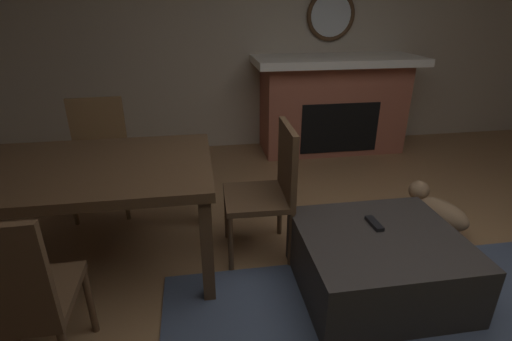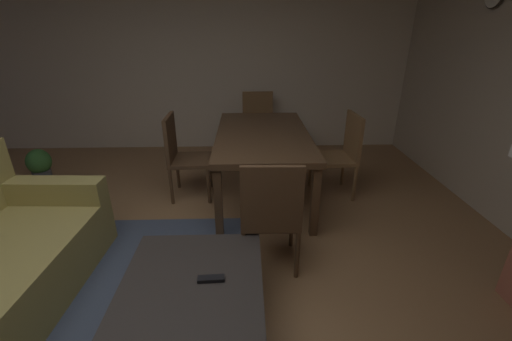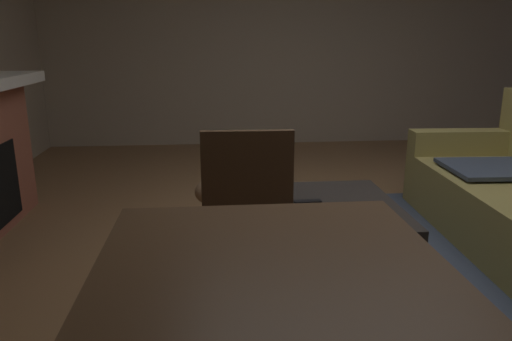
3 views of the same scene
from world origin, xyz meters
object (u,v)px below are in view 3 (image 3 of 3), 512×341
(ottoman_coffee_table, at_px, (326,235))
(dining_chair_west, at_px, (249,221))
(tv_remote, at_px, (308,202))
(small_dog, at_px, (226,201))

(ottoman_coffee_table, height_order, dining_chair_west, dining_chair_west)
(ottoman_coffee_table, distance_m, tv_remote, 0.24)
(dining_chair_west, xyz_separation_m, small_dog, (-1.32, -0.07, -0.35))
(tv_remote, relative_size, small_dog, 0.31)
(small_dog, bearing_deg, ottoman_coffee_table, 37.37)
(ottoman_coffee_table, bearing_deg, dining_chair_west, -41.85)
(tv_remote, bearing_deg, dining_chair_west, -37.36)
(dining_chair_west, distance_m, small_dog, 1.37)
(ottoman_coffee_table, bearing_deg, small_dog, -142.63)
(small_dog, bearing_deg, dining_chair_west, 2.90)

